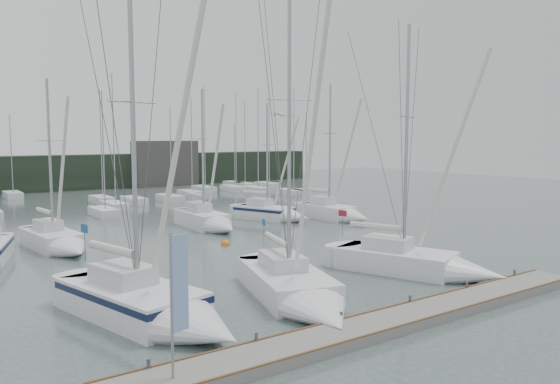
{
  "coord_description": "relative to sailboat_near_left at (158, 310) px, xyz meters",
  "views": [
    {
      "loc": [
        -16.05,
        -19.88,
        7.62
      ],
      "look_at": [
        1.36,
        5.0,
        4.54
      ],
      "focal_mm": 35.0,
      "sensor_mm": 36.0,
      "label": 1
    }
  ],
  "objects": [
    {
      "name": "sailboat_near_left",
      "position": [
        0.0,
        0.0,
        0.0
      ],
      "size": [
        5.49,
        10.58,
        15.26
      ],
      "rotation": [
        0.0,
        0.0,
        0.24
      ],
      "color": "silver",
      "rests_on": "ground"
    },
    {
      "name": "mast_forest",
      "position": [
        15.3,
        43.09,
        -0.18
      ],
      "size": [
        50.49,
        26.65,
        14.85
      ],
      "color": "silver",
      "rests_on": "ground"
    },
    {
      "name": "far_building_right",
      "position": [
        25.81,
        59.53,
        2.84
      ],
      "size": [
        10.0,
        3.0,
        7.0
      ],
      "primitive_type": "cube",
      "color": "#43413E",
      "rests_on": "ground"
    },
    {
      "name": "buoy_c",
      "position": [
        0.08,
        9.96,
        -0.66
      ],
      "size": [
        0.61,
        0.61,
        0.61
      ],
      "primitive_type": "sphere",
      "color": "orange",
      "rests_on": "ground"
    },
    {
      "name": "sailboat_mid_b",
      "position": [
        0.22,
        17.35,
        -0.09
      ],
      "size": [
        3.42,
        8.41,
        12.26
      ],
      "rotation": [
        0.0,
        0.0,
        0.11
      ],
      "color": "silver",
      "rests_on": "ground"
    },
    {
      "name": "far_treeline",
      "position": [
        7.81,
        61.53,
        1.84
      ],
      "size": [
        90.0,
        4.0,
        5.0
      ],
      "primitive_type": "cube",
      "color": "black",
      "rests_on": "ground"
    },
    {
      "name": "sailboat_mid_e",
      "position": [
        24.52,
        17.17,
        -0.05
      ],
      "size": [
        3.29,
        8.19,
        13.21
      ],
      "rotation": [
        0.0,
        0.0,
        0.08
      ],
      "color": "silver",
      "rests_on": "ground"
    },
    {
      "name": "seagull",
      "position": [
        7.69,
        2.15,
        8.05
      ],
      "size": [
        1.13,
        0.52,
        0.22
      ],
      "rotation": [
        0.0,
        0.0,
        0.14
      ],
      "color": "silver",
      "rests_on": "ground"
    },
    {
      "name": "ground",
      "position": [
        7.81,
        -0.47,
        -0.66
      ],
      "size": [
        160.0,
        160.0,
        0.0
      ],
      "primitive_type": "plane",
      "color": "#435150",
      "rests_on": "ground"
    },
    {
      "name": "dock",
      "position": [
        7.81,
        -5.47,
        -0.46
      ],
      "size": [
        24.0,
        2.0,
        0.4
      ],
      "primitive_type": "cube",
      "color": "slate",
      "rests_on": "ground"
    },
    {
      "name": "buoy_b",
      "position": [
        10.43,
        13.07,
        -0.66
      ],
      "size": [
        0.69,
        0.69,
        0.69
      ],
      "primitive_type": "sphere",
      "color": "orange",
      "rests_on": "ground"
    },
    {
      "name": "dock_banner",
      "position": [
        -1.64,
        -5.57,
        2.36
      ],
      "size": [
        0.66,
        0.21,
        4.43
      ],
      "rotation": [
        0.0,
        0.0,
        0.24
      ],
      "color": "gray",
      "rests_on": "dock"
    },
    {
      "name": "sailboat_mid_c",
      "position": [
        12.51,
        19.39,
        -0.05
      ],
      "size": [
        2.77,
        8.39,
        12.35
      ],
      "rotation": [
        0.0,
        0.0,
        -0.02
      ],
      "color": "silver",
      "rests_on": "ground"
    },
    {
      "name": "buoy_a",
      "position": [
        3.28,
        10.6,
        -0.66
      ],
      "size": [
        0.57,
        0.57,
        0.57
      ],
      "primitive_type": "sphere",
      "color": "orange",
      "rests_on": "ground"
    },
    {
      "name": "sailboat_near_center",
      "position": [
        6.25,
        -1.34,
        -0.11
      ],
      "size": [
        5.92,
        10.54,
        15.89
      ],
      "rotation": [
        0.0,
        0.0,
        -0.29
      ],
      "color": "silver",
      "rests_on": "ground"
    },
    {
      "name": "sailboat_mid_d",
      "position": [
        19.81,
        20.37,
        -0.07
      ],
      "size": [
        5.16,
        7.92,
        11.51
      ],
      "rotation": [
        0.0,
        0.0,
        0.37
      ],
      "color": "silver",
      "rests_on": "ground"
    },
    {
      "name": "sailboat_near_right",
      "position": [
        15.39,
        -0.98,
        -0.09
      ],
      "size": [
        6.16,
        9.71,
        14.76
      ],
      "rotation": [
        0.0,
        0.0,
        0.37
      ],
      "color": "silver",
      "rests_on": "ground"
    }
  ]
}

